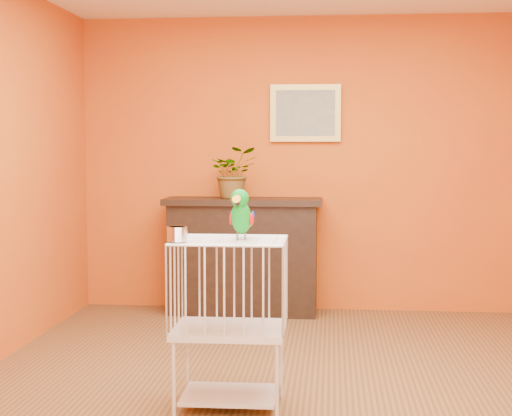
# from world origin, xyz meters

# --- Properties ---
(ground) EXTENTS (4.50, 4.50, 0.00)m
(ground) POSITION_xyz_m (0.00, 0.00, 0.00)
(ground) COLOR brown
(ground) RESTS_ON ground
(room_shell) EXTENTS (4.50, 4.50, 4.50)m
(room_shell) POSITION_xyz_m (0.00, 0.00, 1.58)
(room_shell) COLOR #C65912
(room_shell) RESTS_ON ground
(console_cabinet) EXTENTS (1.36, 0.49, 1.01)m
(console_cabinet) POSITION_xyz_m (-0.53, 2.01, 0.51)
(console_cabinet) COLOR black
(console_cabinet) RESTS_ON ground
(potted_plant) EXTENTS (0.51, 0.54, 0.35)m
(potted_plant) POSITION_xyz_m (-0.61, 2.03, 1.18)
(potted_plant) COLOR #26722D
(potted_plant) RESTS_ON console_cabinet
(framed_picture) EXTENTS (0.62, 0.04, 0.50)m
(framed_picture) POSITION_xyz_m (0.00, 2.22, 1.75)
(framed_picture) COLOR gold
(framed_picture) RESTS_ON room_shell
(birdcage) EXTENTS (0.62, 0.48, 0.95)m
(birdcage) POSITION_xyz_m (-0.32, -0.49, 0.49)
(birdcage) COLOR silver
(birdcage) RESTS_ON ground
(feed_cup) EXTENTS (0.11, 0.11, 0.08)m
(feed_cup) POSITION_xyz_m (-0.58, -0.64, 0.99)
(feed_cup) COLOR silver
(feed_cup) RESTS_ON birdcage
(parrot) EXTENTS (0.14, 0.25, 0.28)m
(parrot) POSITION_xyz_m (-0.25, -0.50, 1.09)
(parrot) COLOR #59544C
(parrot) RESTS_ON birdcage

